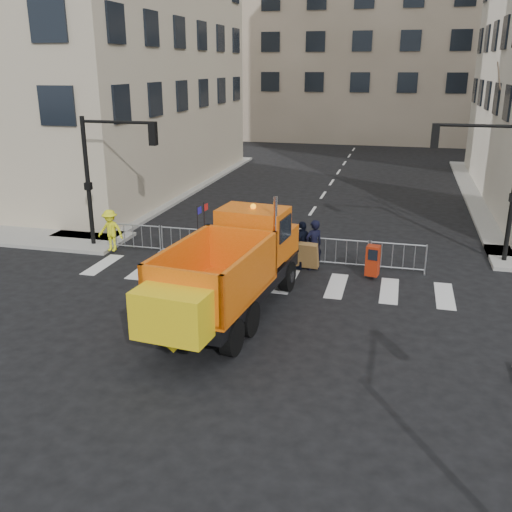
% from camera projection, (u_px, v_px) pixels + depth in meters
% --- Properties ---
extents(ground, '(120.00, 120.00, 0.00)m').
position_uv_depth(ground, '(220.00, 350.00, 15.37)').
color(ground, black).
rests_on(ground, ground).
extents(sidewalk_back, '(64.00, 5.00, 0.15)m').
position_uv_depth(sidewalk_back, '(284.00, 252.00, 23.15)').
color(sidewalk_back, gray).
rests_on(sidewalk_back, ground).
extents(building_far, '(30.00, 18.00, 24.00)m').
position_uv_depth(building_far, '(370.00, 18.00, 59.32)').
color(building_far, tan).
rests_on(building_far, ground).
extents(traffic_light_left, '(0.18, 0.18, 5.40)m').
position_uv_depth(traffic_light_left, '(88.00, 184.00, 23.28)').
color(traffic_light_left, black).
rests_on(traffic_light_left, ground).
extents(crowd_barriers, '(12.60, 0.60, 1.10)m').
position_uv_depth(crowd_barriers, '(260.00, 246.00, 22.35)').
color(crowd_barriers, '#9EA0A5').
rests_on(crowd_barriers, ground).
extents(plow_truck, '(3.50, 9.33, 3.54)m').
position_uv_depth(plow_truck, '(230.00, 268.00, 16.92)').
color(plow_truck, black).
rests_on(plow_truck, ground).
extents(cop_a, '(0.83, 0.80, 1.92)m').
position_uv_depth(cop_a, '(314.00, 245.00, 21.15)').
color(cop_a, black).
rests_on(cop_a, ground).
extents(cop_b, '(1.12, 1.01, 1.89)m').
position_uv_depth(cop_b, '(256.00, 241.00, 21.67)').
color(cop_b, black).
rests_on(cop_b, ground).
extents(cop_c, '(0.88, 1.17, 1.84)m').
position_uv_depth(cop_c, '(302.00, 245.00, 21.27)').
color(cop_c, black).
rests_on(cop_c, ground).
extents(worker, '(1.13, 0.69, 1.69)m').
position_uv_depth(worker, '(110.00, 230.00, 22.89)').
color(worker, yellow).
rests_on(worker, sidewalk_back).
extents(newspaper_box, '(0.52, 0.48, 1.10)m').
position_uv_depth(newspaper_box, '(373.00, 261.00, 20.26)').
color(newspaper_box, '#9A230B').
rests_on(newspaper_box, sidewalk_back).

